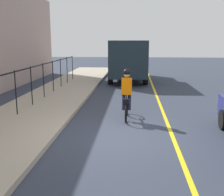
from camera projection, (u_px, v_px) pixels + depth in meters
ground_plane at (118, 137)px, 8.37m from camera, size 80.00×80.00×0.00m
lane_line_centre at (173, 138)px, 8.25m from camera, size 36.00×0.12×0.01m
sidewalk at (6, 132)px, 8.62m from camera, size 40.00×3.20×0.15m
iron_fence at (5, 86)px, 9.38m from camera, size 20.64×0.04×1.60m
cyclist_lead at (127, 94)px, 10.09m from camera, size 1.71×0.36×1.83m
box_truck_background at (128, 58)px, 19.88m from camera, size 6.77×2.69×2.78m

